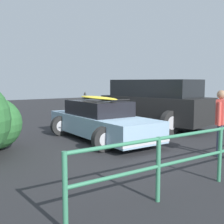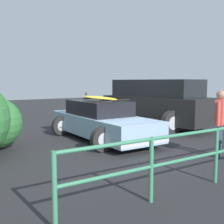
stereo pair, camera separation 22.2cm
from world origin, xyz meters
name	(u,v)px [view 1 (the left image)]	position (x,y,z in m)	size (l,w,h in m)	color
ground_plane	(115,142)	(0.00, 0.00, -0.01)	(44.00, 44.00, 0.02)	#28282B
sedan_car	(101,121)	(0.17, -0.57, 0.61)	(2.33, 4.50, 1.54)	#8CADC6
suv_car	(154,103)	(-2.91, -1.32, 1.01)	(3.10, 4.82, 1.95)	black
person_bystander	(221,117)	(-1.16, 2.88, 1.00)	(0.59, 0.38, 1.66)	#33384C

